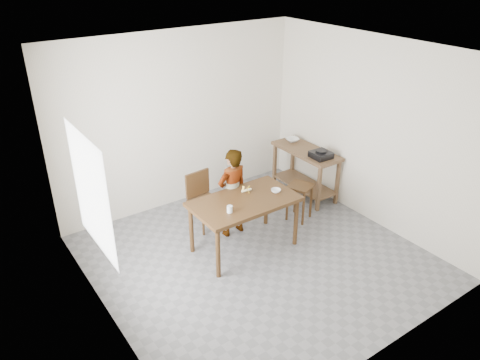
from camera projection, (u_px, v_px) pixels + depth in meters
floor at (257, 259)px, 6.24m from camera, size 4.00×4.00×0.04m
ceiling at (261, 51)px, 5.00m from camera, size 4.00×4.00×0.04m
wall_back at (179, 120)px, 7.10m from camera, size 4.00×0.04×2.70m
wall_front at (396, 245)px, 4.14m from camera, size 4.00×0.04×2.70m
wall_left at (95, 216)px, 4.59m from camera, size 0.04×4.00×2.70m
wall_right at (372, 132)px, 6.66m from camera, size 0.04×4.00×2.70m
window_pane at (91, 194)px, 4.69m from camera, size 0.02×1.10×1.30m
dining_table at (244, 224)px, 6.28m from camera, size 1.40×0.80×0.75m
prep_counter at (305, 172)px, 7.66m from camera, size 0.50×1.20×0.80m
child at (232, 193)px, 6.49m from camera, size 0.50×0.34×1.31m
dining_chair at (205, 202)px, 6.76m from camera, size 0.43×0.43×0.82m
stool at (299, 202)px, 7.01m from camera, size 0.42×0.42×0.57m
glass_tumbler at (230, 209)px, 5.81m from camera, size 0.08×0.08×0.09m
small_bowl at (276, 191)px, 6.29m from camera, size 0.15×0.15×0.04m
banana at (246, 190)px, 6.30m from camera, size 0.18×0.14×0.06m
serving_bowl at (292, 140)px, 7.79m from camera, size 0.25×0.25×0.05m
gas_burner at (321, 155)px, 7.18m from camera, size 0.30×0.30×0.10m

